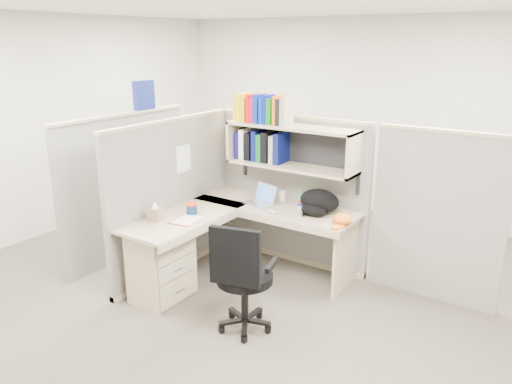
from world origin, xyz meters
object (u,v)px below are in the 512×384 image
Objects in this scene: desk at (193,250)px; backpack at (317,202)px; laptop at (258,195)px; snack_canister at (192,208)px; task_chair at (243,294)px.

desk is 4.31× the size of backpack.
backpack reaches higher than desk.
laptop is at bearing 72.87° from desk.
backpack is 3.64× the size of snack_canister.
snack_canister is at bearing 152.92° from task_chair.
desk is 15.70× the size of snack_canister.
task_chair is at bearing -27.08° from snack_canister.
desk is at bearing -91.57° from laptop.
laptop reaches higher than snack_canister.
laptop is 0.72m from snack_canister.
task_chair is at bearing -100.93° from backpack.
task_chair is (-0.07, -1.18, -0.50)m from backpack.
desk is at bearing 158.87° from task_chair.
desk is 1.74× the size of task_chair.
snack_canister is 0.11× the size of task_chair.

